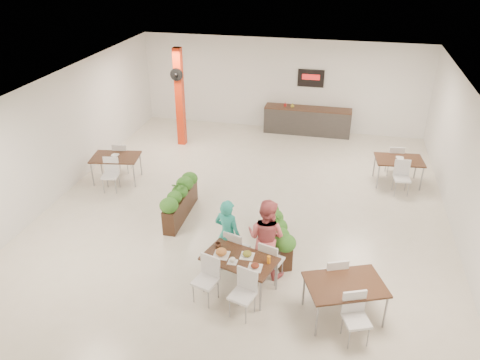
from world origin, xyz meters
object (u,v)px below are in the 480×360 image
Objects in this scene: main_table at (239,263)px; diner_woman at (266,237)px; side_table_a at (116,160)px; side_table_b at (399,163)px; planter_right at (277,232)px; side_table_c at (345,289)px; service_counter at (307,120)px; red_column at (180,96)px; planter_left at (180,198)px; diner_man at (228,234)px.

main_table is 0.80m from diner_woman.
diner_woman reaches higher than main_table.
side_table_a and side_table_b have the same top height.
side_table_c is (1.50, -1.77, 0.16)m from planter_right.
diner_woman is at bearing -90.59° from service_counter.
service_counter is at bearing 25.00° from red_column.
planter_right is at bearing -18.86° from planter_left.
red_column is 7.66m from main_table.
main_table is at bearing -109.51° from planter_right.
diner_woman is at bearing -34.70° from planter_left.
planter_left is at bearing 124.72° from side_table_c.
side_table_a is (-2.41, 1.44, 0.13)m from planter_left.
diner_man is 1.00× the size of planter_right.
diner_man is at bearing 136.23° from side_table_c.
service_counter is 6.89m from side_table_a.
main_table reaches higher than planter_right.
planter_right is 0.96× the size of side_table_a.
service_counter is 1.81× the size of side_table_c.
planter_left is 1.16× the size of side_table_c.
planter_left reaches higher than planter_right.
service_counter is 1.87× the size of diner_man.
diner_woman reaches higher than side_table_c.
diner_woman is 1.03× the size of side_table_b.
service_counter reaches higher than planter_right.
red_column is 1.68× the size of main_table.
planter_left is at bearing -29.02° from diner_man.
planter_left is (-1.63, 1.68, -0.30)m from diner_man.
side_table_b is at bearing 1.86° from side_table_a.
red_column is at bearing 108.70° from planter_left.
side_table_b is at bearing 58.06° from main_table.
red_column is 9.00m from side_table_c.
side_table_a is at bearing -107.21° from red_column.
diner_woman is at bearing -57.22° from red_column.
diner_man reaches higher than side_table_a.
diner_man is at bearing -134.61° from side_table_b.
diner_man reaches higher than side_table_b.
service_counter is 6.75m from planter_left.
service_counter is 1.80× the size of side_table_a.
diner_woman is 0.90m from planter_right.
planter_left is 6.15m from side_table_b.
side_table_a is (-4.42, 3.77, 0.00)m from main_table.
planter_right is at bearing 108.12° from side_table_c.
diner_woman is 1.03× the size of side_table_a.
planter_right is 0.97× the size of side_table_c.
side_table_a is at bearing 155.00° from planter_right.
diner_woman reaches higher than side_table_a.
diner_woman is at bearing 127.13° from side_table_c.
side_table_b is (5.35, 3.02, 0.13)m from planter_left.
planter_right is 5.46m from side_table_a.
planter_left is at bearing -71.30° from red_column.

